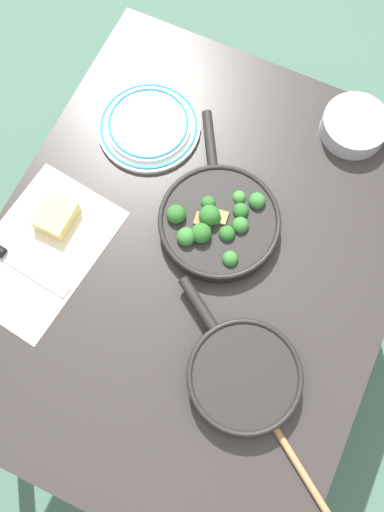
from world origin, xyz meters
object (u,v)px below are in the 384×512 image
wooden_spoon (278,433)px  prep_bowl_steel (354,126)px  grater_knife (6,255)px  skillet_broccoli (218,221)px  cheese_block (56,216)px  dinner_plate_stack (149,125)px  skillet_eggs (243,376)px

wooden_spoon → prep_bowl_steel: prep_bowl_steel is taller
wooden_spoon → grater_knife: 0.70m
skillet_broccoli → wooden_spoon: 0.47m
cheese_block → dinner_plate_stack: size_ratio=0.36×
wooden_spoon → prep_bowl_steel: size_ratio=2.13×
skillet_broccoli → prep_bowl_steel: size_ratio=2.46×
prep_bowl_steel → skillet_eggs: bearing=-0.8°
cheese_block → grater_knife: bearing=-25.2°
skillet_broccoli → skillet_eggs: bearing=-177.4°
prep_bowl_steel → skillet_broccoli: bearing=-28.6°
grater_knife → skillet_broccoli: bearing=40.6°
cheese_block → prep_bowl_steel: (-0.50, 0.54, 0.01)m
cheese_block → prep_bowl_steel: 0.73m
grater_knife → dinner_plate_stack: bearing=78.1°
wooden_spoon → dinner_plate_stack: bearing=-9.1°
skillet_eggs → wooden_spoon: 0.13m
prep_bowl_steel → grater_knife: bearing=-43.4°
skillet_eggs → dinner_plate_stack: (-0.45, -0.44, -0.02)m
grater_knife → prep_bowl_steel: bearing=53.3°
wooden_spoon → dinner_plate_stack: 0.76m
wooden_spoon → prep_bowl_steel: (-0.73, -0.10, 0.02)m
skillet_broccoli → prep_bowl_steel: (-0.36, 0.20, -0.00)m
skillet_broccoli → cheese_block: size_ratio=4.30×
grater_knife → dinner_plate_stack: size_ratio=1.03×
skillet_eggs → grater_knife: (-0.02, -0.59, -0.02)m
cheese_block → prep_bowl_steel: size_ratio=0.57×
skillet_eggs → cheese_block: 0.55m
grater_knife → prep_bowl_steel: size_ratio=1.61×
skillet_broccoli → wooden_spoon: skillet_broccoli is taller
wooden_spoon → prep_bowl_steel: bearing=-47.6°
skillet_broccoli → skillet_eggs: 0.35m
cheese_block → dinner_plate_stack: cheese_block is taller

